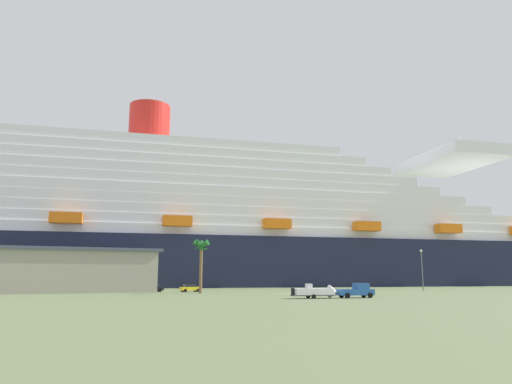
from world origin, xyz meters
name	(u,v)px	position (x,y,z in m)	size (l,w,h in m)	color
ground_plane	(244,289)	(0.00, 30.00, 0.00)	(600.00, 600.00, 0.00)	#66754C
cruise_ship	(257,232)	(12.97, 59.82, 17.16)	(290.53, 51.28, 65.03)	#191E38
terminal_building	(35,270)	(-47.60, 23.51, 4.41)	(50.34, 31.05, 8.78)	gray
pickup_truck	(357,291)	(2.91, -20.90, 1.04)	(5.66, 2.42, 2.20)	#2659A5
small_boat_on_trailer	(317,292)	(-3.50, -20.70, 0.96)	(8.16, 2.43, 2.15)	#595960
palm_tree	(201,250)	(-16.22, 4.13, 8.10)	(3.53, 3.44, 10.25)	brown
street_lamp	(422,264)	(35.05, 5.95, 5.88)	(0.56, 0.56, 9.20)	slate
parked_car_black_coupe	(152,288)	(-24.18, 15.22, 0.84)	(4.76, 2.31, 1.58)	black
parked_car_white_van	(58,288)	(-42.58, 18.13, 0.83)	(4.55, 2.63, 1.58)	white
parked_car_yellow_taxi	(190,288)	(-16.66, 13.08, 0.83)	(4.46, 2.57, 1.58)	yellow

